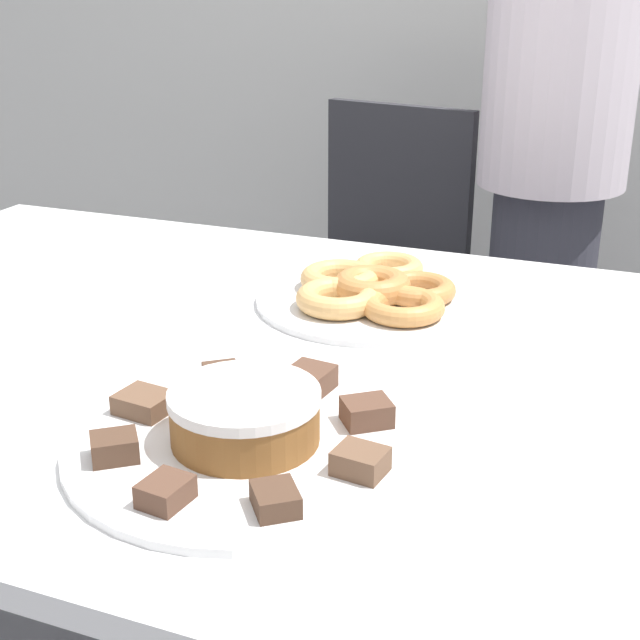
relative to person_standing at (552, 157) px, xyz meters
The scene contains 20 objects.
table 1.00m from the person_standing, 95.33° to the right, with size 1.95×1.05×0.74m.
person_standing is the anchor object (origin of this frame).
office_chair_left 0.57m from the person_standing, behind, with size 0.52×0.52×0.91m.
plate_cake 1.24m from the person_standing, 96.61° to the right, with size 0.39×0.39×0.01m.
plate_donuts 0.78m from the person_standing, 101.80° to the right, with size 0.35×0.35×0.01m.
frosted_cake 1.24m from the person_standing, 96.61° to the right, with size 0.16×0.16×0.06m.
lamington_0 1.34m from the person_standing, 100.79° to the right, with size 0.06×0.06×0.03m.
lamington_1 1.37m from the person_standing, 96.66° to the right, with size 0.05×0.05×0.02m.
lamington_2 1.34m from the person_standing, 92.52° to the right, with size 0.06×0.06×0.02m.
lamington_3 1.25m from the person_standing, 90.32° to the right, with size 0.05×0.05×0.03m.
lamington_4 1.15m from the person_standing, 91.73° to the right, with size 0.07×0.07×0.03m.
lamington_5 1.10m from the person_standing, 96.54° to the right, with size 0.06×0.06×0.03m.
lamington_6 1.14m from the person_standing, 101.39° to the right, with size 0.06×0.06×0.02m.
lamington_7 1.24m from the person_standing, 102.90° to the right, with size 0.06×0.06×0.02m.
donut_0 0.78m from the person_standing, 101.80° to the right, with size 0.12×0.12×0.04m.
donut_1 0.67m from the person_standing, 104.22° to the right, with size 0.11×0.11×0.03m.
donut_2 0.77m from the person_standing, 106.35° to the right, with size 0.13×0.13×0.03m.
donut_3 0.85m from the person_standing, 102.92° to the right, with size 0.12×0.12×0.03m.
donut_4 0.82m from the person_standing, 96.45° to the right, with size 0.12×0.12×0.03m.
donut_5 0.74m from the person_standing, 96.93° to the right, with size 0.11×0.11×0.03m.
Camera 1 is at (0.33, -1.00, 1.22)m, focal length 50.00 mm.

